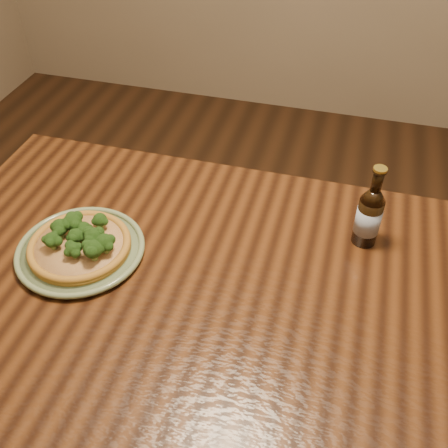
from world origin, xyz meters
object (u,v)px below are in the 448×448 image
(beer_bottle, at_px, (369,216))
(table, at_px, (264,332))
(plate, at_px, (81,250))
(pizza, at_px, (80,244))

(beer_bottle, bearing_deg, table, -139.56)
(plate, height_order, beer_bottle, beer_bottle)
(plate, relative_size, beer_bottle, 1.40)
(plate, xyz_separation_m, beer_bottle, (0.61, 0.21, 0.07))
(plate, bearing_deg, pizza, 14.36)
(table, xyz_separation_m, beer_bottle, (0.18, 0.25, 0.17))
(table, bearing_deg, plate, 175.43)
(pizza, distance_m, beer_bottle, 0.64)
(pizza, relative_size, beer_bottle, 1.11)
(table, height_order, plate, plate)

